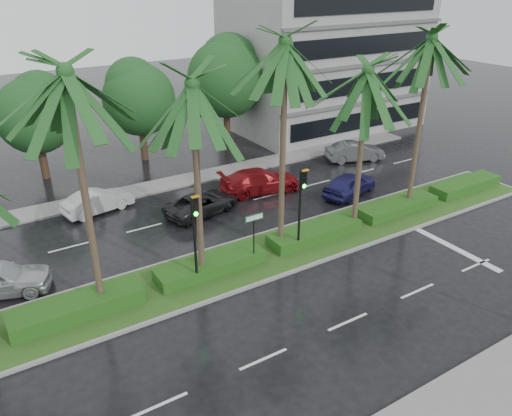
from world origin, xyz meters
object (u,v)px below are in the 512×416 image
signal_median_left (195,228)px  car_grey (355,152)px  car_white (98,201)px  street_sign (254,227)px  car_darkgrey (202,203)px  car_red (260,181)px  car_blue (350,184)px

signal_median_left → car_grey: bearing=27.2°
signal_median_left → car_grey: 19.25m
car_white → street_sign: bearing=-166.0°
street_sign → car_darkgrey: 6.68m
car_white → car_darkgrey: 6.03m
signal_median_left → car_red: (8.00, 7.55, -2.25)m
street_sign → car_darkgrey: size_ratio=0.58×
car_red → car_blue: (4.50, -3.33, -0.03)m
street_sign → car_red: size_ratio=0.50×
car_white → car_blue: car_blue is taller
signal_median_left → street_sign: (3.00, 0.18, -0.87)m
car_white → car_grey: bearing=-104.6°
car_red → car_grey: car_red is taller
street_sign → car_white: bearing=114.5°
car_red → car_blue: bearing=-116.7°
car_white → car_blue: size_ratio=0.95×
signal_median_left → car_red: signal_median_left is taller
car_white → car_grey: 18.55m
signal_median_left → car_darkgrey: (3.50, 6.68, -2.37)m
signal_median_left → street_sign: size_ratio=1.68×
car_blue → car_darkgrey: bearing=57.4°
car_grey → car_blue: bearing=154.1°
car_blue → car_white: bearing=50.1°
signal_median_left → street_sign: bearing=3.5°
signal_median_left → car_darkgrey: bearing=62.3°
car_darkgrey → car_blue: size_ratio=1.07×
car_red → car_white: bearing=85.1°
car_white → car_grey: car_grey is taller
car_grey → car_red: bearing=116.4°
car_red → car_grey: 9.08m
street_sign → car_white: size_ratio=0.65×
signal_median_left → car_white: signal_median_left is taller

